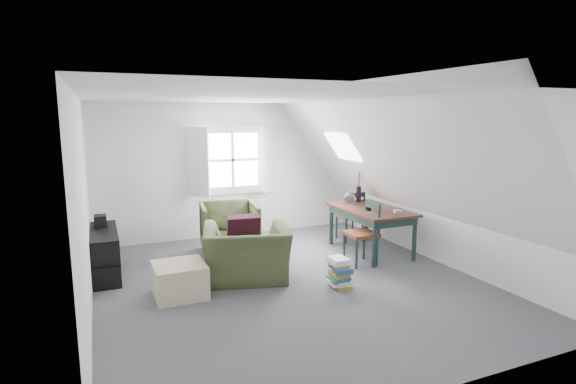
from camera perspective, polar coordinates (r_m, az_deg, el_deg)
name	(u,v)px	position (r m, az deg, el deg)	size (l,w,h in m)	color
floor	(290,283)	(6.31, 0.22, -11.43)	(5.50, 5.50, 0.00)	#4C4C51
ceiling	(290,98)	(5.88, 0.24, 11.91)	(5.50, 5.50, 0.00)	white
wall_back	(232,170)	(8.54, -7.12, 2.75)	(5.00, 5.00, 0.00)	silver
wall_front	(430,249)	(3.67, 17.63, -6.96)	(5.00, 5.00, 0.00)	silver
wall_left	(84,208)	(5.50, -24.46, -1.92)	(5.50, 5.50, 0.00)	silver
wall_right	(438,182)	(7.32, 18.51, 1.16)	(5.50, 5.50, 0.00)	silver
slope_left	(169,158)	(5.48, -14.87, 4.15)	(5.50, 5.50, 0.00)	white
slope_right	(388,150)	(6.67, 12.61, 5.18)	(5.50, 5.50, 0.00)	white
dormer_window	(233,160)	(8.44, -7.01, 4.04)	(1.71, 0.35, 1.30)	white
skylight	(343,147)	(7.76, 6.98, 5.73)	(0.55, 0.75, 0.04)	white
armchair_near	(247,279)	(6.47, -5.22, -10.92)	(1.16, 1.02, 0.76)	#3A4524
armchair_far	(230,252)	(7.67, -7.39, -7.62)	(0.91, 0.94, 0.85)	#3A4524
throw_pillow	(243,230)	(6.40, -5.73, -4.87)	(0.46, 0.13, 0.46)	#340E1D
ottoman	(180,280)	(5.97, -13.58, -10.79)	(0.63, 0.63, 0.42)	#C1B196
dining_table	(371,214)	(7.59, 10.47, -2.76)	(0.91, 1.51, 0.76)	#35170E
demijohn	(349,197)	(7.84, 7.79, -0.67)	(0.20, 0.20, 0.29)	silver
vase_twigs	(359,193)	(8.05, 8.96, -0.16)	(0.09, 0.10, 0.70)	black
cup	(368,213)	(7.19, 10.15, -2.64)	(0.11, 0.11, 0.10)	black
paper_box	(398,211)	(7.32, 13.75, -2.39)	(0.11, 0.08, 0.04)	white
dining_chair_far	(351,215)	(8.29, 7.98, -2.89)	(0.43, 0.43, 0.92)	#612D15
dining_chair_near	(363,232)	(7.03, 9.49, -5.08)	(0.45, 0.45, 0.95)	#612D15
media_shelf	(103,256)	(6.97, -22.46, -7.53)	(0.43, 1.29, 0.66)	black
electronics_box	(100,221)	(7.14, -22.73, -3.47)	(0.17, 0.23, 0.19)	black
magazine_stack	(340,272)	(6.15, 6.58, -10.10)	(0.30, 0.35, 0.40)	#B29933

